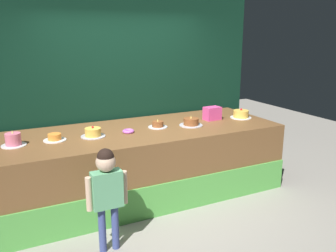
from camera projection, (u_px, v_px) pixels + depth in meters
ground_plane at (165, 214)px, 4.42m from camera, size 12.00×12.00×0.00m
stage_platform at (143, 162)px, 4.89m from camera, size 3.75×1.39×0.93m
curtain_backdrop at (122, 81)px, 5.32m from camera, size 4.34×0.08×2.98m
child_figure at (107, 186)px, 3.53m from camera, size 0.43×0.20×1.10m
pink_box at (212, 113)px, 5.28m from camera, size 0.25×0.18×0.19m
donut at (128, 131)px, 4.60m from camera, size 0.15×0.15×0.04m
cake_far_left at (13, 140)px, 4.06m from camera, size 0.28×0.28×0.18m
cake_left at (55, 138)px, 4.26m from camera, size 0.27×0.27×0.08m
cake_center_left at (93, 133)px, 4.42m from camera, size 0.30×0.30×0.14m
cake_center_right at (158, 125)px, 4.86m from camera, size 0.27×0.27×0.12m
cake_right at (191, 122)px, 4.95m from camera, size 0.33×0.33×0.14m
cake_far_right at (241, 114)px, 5.40m from camera, size 0.32×0.32×0.15m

